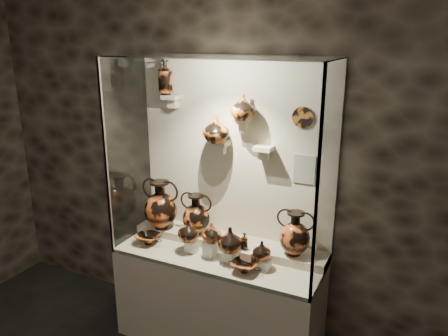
{
  "coord_description": "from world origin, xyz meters",
  "views": [
    {
      "loc": [
        1.43,
        -0.68,
        2.54
      ],
      "look_at": [
        0.03,
        2.22,
        1.56
      ],
      "focal_mm": 35.0,
      "sensor_mm": 36.0,
      "label": 1
    }
  ],
  "objects_px": {
    "kylix_right": "(244,266)",
    "ovoid_vase_b": "(243,107)",
    "amphora_right": "(295,233)",
    "jug_e": "(262,250)",
    "jug_c": "(230,240)",
    "amphora_mid": "(196,214)",
    "amphora_left": "(161,205)",
    "jug_b": "(212,233)",
    "ovoid_vase_a": "(216,129)",
    "kylix_left": "(148,238)",
    "lekythos_small": "(244,240)",
    "jug_a": "(188,231)",
    "lekythos_tall": "(165,75)"
  },
  "relations": [
    {
      "from": "amphora_right",
      "to": "jug_a",
      "type": "xyz_separation_m",
      "value": [
        -0.83,
        -0.21,
        -0.06
      ]
    },
    {
      "from": "jug_c",
      "to": "jug_e",
      "type": "height_order",
      "value": "jug_c"
    },
    {
      "from": "jug_c",
      "to": "kylix_right",
      "type": "distance_m",
      "value": 0.23
    },
    {
      "from": "jug_c",
      "to": "amphora_mid",
      "type": "bearing_deg",
      "value": 144.38
    },
    {
      "from": "jug_e",
      "to": "ovoid_vase_a",
      "type": "xyz_separation_m",
      "value": [
        -0.5,
        0.24,
        0.84
      ]
    },
    {
      "from": "jug_e",
      "to": "kylix_right",
      "type": "bearing_deg",
      "value": -110.23
    },
    {
      "from": "amphora_right",
      "to": "ovoid_vase_b",
      "type": "height_order",
      "value": "ovoid_vase_b"
    },
    {
      "from": "lekythos_small",
      "to": "kylix_left",
      "type": "bearing_deg",
      "value": -158.3
    },
    {
      "from": "kylix_left",
      "to": "jug_b",
      "type": "bearing_deg",
      "value": 17.04
    },
    {
      "from": "kylix_right",
      "to": "lekythos_tall",
      "type": "xyz_separation_m",
      "value": [
        -0.89,
        0.38,
        1.35
      ]
    },
    {
      "from": "amphora_right",
      "to": "ovoid_vase_a",
      "type": "xyz_separation_m",
      "value": [
        -0.7,
        0.04,
        0.75
      ]
    },
    {
      "from": "amphora_right",
      "to": "ovoid_vase_b",
      "type": "bearing_deg",
      "value": 179.82
    },
    {
      "from": "kylix_right",
      "to": "ovoid_vase_b",
      "type": "relative_size",
      "value": 1.28
    },
    {
      "from": "lekythos_tall",
      "to": "kylix_left",
      "type": "bearing_deg",
      "value": -105.89
    },
    {
      "from": "kylix_right",
      "to": "lekythos_tall",
      "type": "relative_size",
      "value": 0.78
    },
    {
      "from": "amphora_mid",
      "to": "kylix_right",
      "type": "bearing_deg",
      "value": -9.93
    },
    {
      "from": "jug_c",
      "to": "kylix_right",
      "type": "bearing_deg",
      "value": -38.42
    },
    {
      "from": "jug_c",
      "to": "jug_e",
      "type": "distance_m",
      "value": 0.26
    },
    {
      "from": "jug_e",
      "to": "kylix_left",
      "type": "relative_size",
      "value": 0.56
    },
    {
      "from": "jug_c",
      "to": "kylix_left",
      "type": "height_order",
      "value": "jug_c"
    },
    {
      "from": "kylix_right",
      "to": "ovoid_vase_b",
      "type": "bearing_deg",
      "value": 117.59
    },
    {
      "from": "jug_a",
      "to": "lekythos_tall",
      "type": "relative_size",
      "value": 0.56
    },
    {
      "from": "amphora_left",
      "to": "lekythos_small",
      "type": "distance_m",
      "value": 0.88
    },
    {
      "from": "amphora_mid",
      "to": "lekythos_tall",
      "type": "height_order",
      "value": "lekythos_tall"
    },
    {
      "from": "amphora_right",
      "to": "jug_e",
      "type": "height_order",
      "value": "amphora_right"
    },
    {
      "from": "amphora_right",
      "to": "kylix_left",
      "type": "height_order",
      "value": "amphora_right"
    },
    {
      "from": "jug_e",
      "to": "ovoid_vase_a",
      "type": "relative_size",
      "value": 0.66
    },
    {
      "from": "lekythos_small",
      "to": "kylix_left",
      "type": "xyz_separation_m",
      "value": [
        -0.87,
        -0.05,
        -0.14
      ]
    },
    {
      "from": "jug_a",
      "to": "kylix_right",
      "type": "xyz_separation_m",
      "value": [
        0.54,
        -0.09,
        -0.14
      ]
    },
    {
      "from": "amphora_left",
      "to": "kylix_right",
      "type": "distance_m",
      "value": 0.99
    },
    {
      "from": "lekythos_small",
      "to": "ovoid_vase_b",
      "type": "height_order",
      "value": "ovoid_vase_b"
    },
    {
      "from": "amphora_mid",
      "to": "jug_e",
      "type": "height_order",
      "value": "amphora_mid"
    },
    {
      "from": "jug_a",
      "to": "ovoid_vase_a",
      "type": "xyz_separation_m",
      "value": [
        0.13,
        0.25,
        0.81
      ]
    },
    {
      "from": "kylix_left",
      "to": "ovoid_vase_b",
      "type": "bearing_deg",
      "value": 34.92
    },
    {
      "from": "amphora_right",
      "to": "lekythos_small",
      "type": "bearing_deg",
      "value": -146.23
    },
    {
      "from": "amphora_left",
      "to": "kylix_left",
      "type": "height_order",
      "value": "amphora_left"
    },
    {
      "from": "lekythos_tall",
      "to": "ovoid_vase_a",
      "type": "bearing_deg",
      "value": -14.4
    },
    {
      "from": "amphora_left",
      "to": "lekythos_tall",
      "type": "bearing_deg",
      "value": 74.6
    },
    {
      "from": "jug_a",
      "to": "kylix_left",
      "type": "xyz_separation_m",
      "value": [
        -0.39,
        -0.02,
        -0.14
      ]
    },
    {
      "from": "amphora_left",
      "to": "lekythos_tall",
      "type": "xyz_separation_m",
      "value": [
        0.03,
        0.11,
        1.11
      ]
    },
    {
      "from": "amphora_left",
      "to": "jug_e",
      "type": "bearing_deg",
      "value": -10.94
    },
    {
      "from": "amphora_left",
      "to": "jug_b",
      "type": "bearing_deg",
      "value": -17.69
    },
    {
      "from": "kylix_right",
      "to": "ovoid_vase_b",
      "type": "distance_m",
      "value": 1.2
    },
    {
      "from": "amphora_right",
      "to": "kylix_left",
      "type": "distance_m",
      "value": 1.26
    },
    {
      "from": "jug_a",
      "to": "ovoid_vase_a",
      "type": "relative_size",
      "value": 0.82
    },
    {
      "from": "lekythos_tall",
      "to": "amphora_left",
      "type": "bearing_deg",
      "value": -113.43
    },
    {
      "from": "jug_e",
      "to": "ovoid_vase_b",
      "type": "height_order",
      "value": "ovoid_vase_b"
    },
    {
      "from": "lekythos_small",
      "to": "lekythos_tall",
      "type": "relative_size",
      "value": 0.48
    },
    {
      "from": "jug_c",
      "to": "ovoid_vase_a",
      "type": "bearing_deg",
      "value": 125.57
    },
    {
      "from": "kylix_left",
      "to": "kylix_right",
      "type": "distance_m",
      "value": 0.93
    }
  ]
}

